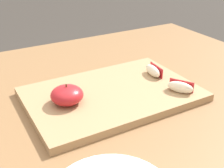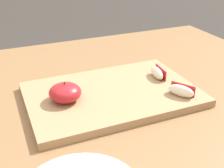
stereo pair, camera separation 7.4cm
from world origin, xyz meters
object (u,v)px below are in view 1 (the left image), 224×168
at_px(cutting_board, 112,94).
at_px(apple_half_skin_up, 67,95).
at_px(apple_wedge_middle, 180,87).
at_px(apple_wedge_front, 153,71).

height_order(cutting_board, apple_half_skin_up, apple_half_skin_up).
distance_m(apple_half_skin_up, apple_wedge_middle, 0.28).
height_order(cutting_board, apple_wedge_front, apple_wedge_front).
xyz_separation_m(cutting_board, apple_wedge_front, (0.15, 0.02, 0.02)).
bearing_deg(apple_wedge_front, cutting_board, -170.53).
bearing_deg(apple_wedge_middle, cutting_board, 148.46).
height_order(cutting_board, apple_wedge_middle, apple_wedge_middle).
xyz_separation_m(apple_half_skin_up, apple_wedge_front, (0.27, 0.02, -0.01)).
relative_size(cutting_board, apple_half_skin_up, 5.52).
bearing_deg(apple_wedge_front, apple_half_skin_up, -174.81).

